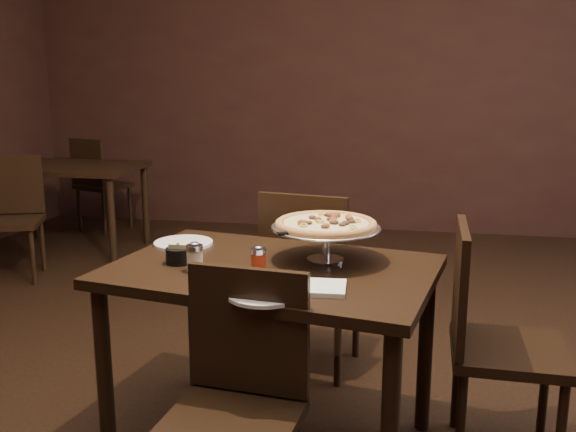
# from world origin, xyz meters

# --- Properties ---
(room) EXTENTS (6.04, 7.04, 2.84)m
(room) POSITION_xyz_m (0.06, 0.03, 1.40)
(room) COLOR black
(room) RESTS_ON ground
(dining_table) EXTENTS (1.27, 0.97, 0.72)m
(dining_table) POSITION_xyz_m (-0.04, -0.10, 0.62)
(dining_table) COLOR black
(dining_table) RESTS_ON ground
(background_table) EXTENTS (1.11, 0.74, 0.70)m
(background_table) POSITION_xyz_m (-2.20, 2.34, 0.60)
(background_table) COLOR black
(background_table) RESTS_ON ground
(pizza_stand) EXTENTS (0.41, 0.41, 0.17)m
(pizza_stand) POSITION_xyz_m (0.15, 0.01, 0.86)
(pizza_stand) COLOR silver
(pizza_stand) RESTS_ON dining_table
(parmesan_shaker) EXTENTS (0.06, 0.06, 0.11)m
(parmesan_shaker) POSITION_xyz_m (-0.29, -0.20, 0.77)
(parmesan_shaker) COLOR beige
(parmesan_shaker) RESTS_ON dining_table
(pepper_flake_shaker) EXTENTS (0.06, 0.06, 0.10)m
(pepper_flake_shaker) POSITION_xyz_m (-0.07, -0.18, 0.77)
(pepper_flake_shaker) COLOR #9A220E
(pepper_flake_shaker) RESTS_ON dining_table
(packet_caddy) EXTENTS (0.10, 0.10, 0.07)m
(packet_caddy) POSITION_xyz_m (-0.38, -0.12, 0.75)
(packet_caddy) COLOR black
(packet_caddy) RESTS_ON dining_table
(napkin_stack) EXTENTS (0.16, 0.16, 0.02)m
(napkin_stack) POSITION_xyz_m (0.18, -0.33, 0.73)
(napkin_stack) COLOR white
(napkin_stack) RESTS_ON dining_table
(plate_left) EXTENTS (0.24, 0.24, 0.01)m
(plate_left) POSITION_xyz_m (-0.46, 0.13, 0.73)
(plate_left) COLOR white
(plate_left) RESTS_ON dining_table
(plate_near) EXTENTS (0.24, 0.24, 0.01)m
(plate_near) POSITION_xyz_m (0.01, -0.42, 0.73)
(plate_near) COLOR white
(plate_near) RESTS_ON dining_table
(serving_spatula) EXTENTS (0.13, 0.13, 0.02)m
(serving_spatula) POSITION_xyz_m (0.04, -0.12, 0.85)
(serving_spatula) COLOR silver
(serving_spatula) RESTS_ON pizza_stand
(chair_far) EXTENTS (0.48, 0.48, 0.89)m
(chair_far) POSITION_xyz_m (0.01, 0.55, 0.48)
(chair_far) COLOR black
(chair_far) RESTS_ON ground
(chair_near) EXTENTS (0.43, 0.43, 0.83)m
(chair_near) POSITION_xyz_m (-0.04, -0.58, 0.45)
(chair_near) COLOR black
(chair_near) RESTS_ON ground
(chair_side) EXTENTS (0.42, 0.42, 0.88)m
(chair_side) POSITION_xyz_m (0.76, -0.01, 0.48)
(chair_side) COLOR black
(chair_side) RESTS_ON ground
(bg_chair_far) EXTENTS (0.50, 0.50, 0.84)m
(bg_chair_far) POSITION_xyz_m (-2.30, 3.01, 0.46)
(bg_chair_far) COLOR black
(bg_chair_far) RESTS_ON ground
(bg_chair_near) EXTENTS (0.50, 0.50, 0.84)m
(bg_chair_near) POSITION_xyz_m (-2.25, 1.64, 0.46)
(bg_chair_near) COLOR black
(bg_chair_near) RESTS_ON ground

